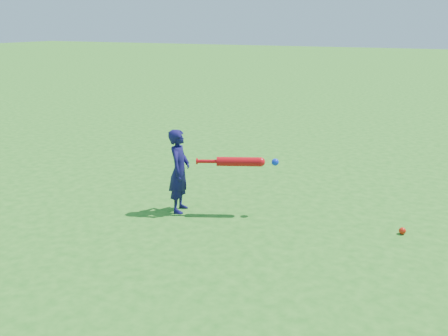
# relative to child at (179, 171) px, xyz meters

# --- Properties ---
(ground) EXTENTS (80.00, 80.00, 0.00)m
(ground) POSITION_rel_child_xyz_m (-0.78, -0.45, -0.47)
(ground) COLOR #23711A
(ground) RESTS_ON ground
(child) EXTENTS (0.31, 0.39, 0.95)m
(child) POSITION_rel_child_xyz_m (0.00, 0.00, 0.00)
(child) COLOR #130F46
(child) RESTS_ON ground
(ground_ball_red) EXTENTS (0.07, 0.07, 0.07)m
(ground_ball_red) POSITION_rel_child_xyz_m (2.37, 0.42, -0.44)
(ground_ball_red) COLOR red
(ground_ball_red) RESTS_ON ground
(bat_swing) EXTENTS (0.85, 0.42, 0.10)m
(bat_swing) POSITION_rel_child_xyz_m (0.67, 0.23, 0.13)
(bat_swing) COLOR red
(bat_swing) RESTS_ON ground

